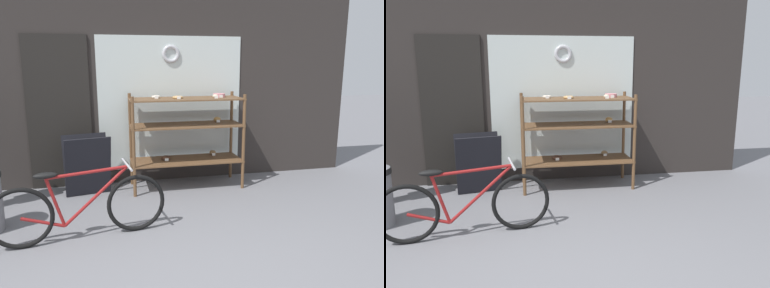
% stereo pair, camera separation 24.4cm
% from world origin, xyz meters
% --- Properties ---
extents(ground_plane, '(30.00, 30.00, 0.00)m').
position_xyz_m(ground_plane, '(0.00, 0.00, 0.00)').
color(ground_plane, slate).
extents(storefront_facade, '(6.00, 0.13, 3.38)m').
position_xyz_m(storefront_facade, '(-0.03, 2.88, 1.65)').
color(storefront_facade, '#2D2826').
rests_on(storefront_facade, ground_plane).
extents(display_case, '(1.54, 0.57, 1.32)m').
position_xyz_m(display_case, '(0.35, 2.46, 0.82)').
color(display_case, brown).
rests_on(display_case, ground_plane).
extents(bicycle, '(1.70, 0.46, 0.74)m').
position_xyz_m(bicycle, '(-1.02, 1.08, 0.33)').
color(bicycle, black).
rests_on(bicycle, ground_plane).
extents(sandwich_board, '(0.64, 0.48, 0.79)m').
position_xyz_m(sandwich_board, '(-1.01, 2.41, 0.40)').
color(sandwich_board, black).
rests_on(sandwich_board, ground_plane).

